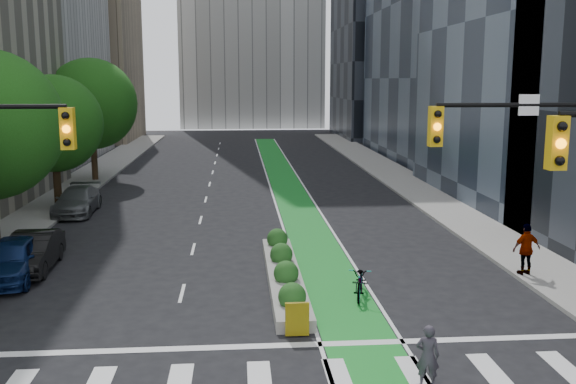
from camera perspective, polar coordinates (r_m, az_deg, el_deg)
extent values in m
plane|color=black|center=(17.60, -2.65, -15.11)|extent=(160.00, 160.00, 0.00)
cube|color=gray|center=(43.11, -19.71, -0.47)|extent=(3.60, 90.00, 0.15)
cube|color=gray|center=(43.37, 11.96, -0.04)|extent=(3.60, 90.00, 0.15)
cube|color=#188527|center=(46.67, -0.22, 0.79)|extent=(2.20, 70.00, 0.01)
cube|color=tan|center=(84.41, -18.43, 13.25)|extent=(14.00, 16.00, 26.00)
cube|color=black|center=(86.64, 9.42, 14.18)|extent=(14.00, 18.00, 28.00)
cylinder|color=black|center=(39.71, -19.88, 1.83)|extent=(0.44, 0.44, 4.48)
sphere|color=#1A460F|center=(39.44, -20.12, 5.74)|extent=(5.60, 5.60, 5.60)
cylinder|color=black|center=(49.32, -16.89, 3.87)|extent=(0.44, 0.44, 5.15)
sphere|color=#1A460F|center=(49.11, -17.07, 7.50)|extent=(6.60, 6.60, 6.60)
cube|color=gold|center=(17.01, -18.99, 5.35)|extent=(0.34, 0.28, 1.05)
sphere|color=orange|center=(16.86, -19.12, 5.31)|extent=(0.20, 0.20, 0.20)
cylinder|color=black|center=(18.26, 21.37, 7.22)|extent=(5.50, 0.12, 0.12)
cube|color=gold|center=(17.28, 12.98, 5.70)|extent=(0.34, 0.28, 1.05)
sphere|color=orange|center=(17.12, 13.14, 5.66)|extent=(0.20, 0.20, 0.20)
cube|color=white|center=(18.12, 20.62, 7.25)|extent=(0.55, 0.04, 0.55)
cube|color=gold|center=(13.50, 22.79, 4.05)|extent=(0.34, 0.28, 1.05)
sphere|color=orange|center=(13.35, 23.10, 3.97)|extent=(0.20, 0.20, 0.20)
cube|color=gray|center=(24.12, -0.35, -7.54)|extent=(1.20, 10.00, 0.40)
cube|color=yellow|center=(19.11, 0.82, -11.23)|extent=(0.70, 0.12, 1.00)
sphere|color=#194C19|center=(20.66, 0.37, -9.27)|extent=(0.90, 0.90, 0.90)
sphere|color=#194C19|center=(23.03, -0.17, -7.22)|extent=(0.90, 0.90, 0.90)
sphere|color=#194C19|center=(25.42, -0.60, -5.56)|extent=(0.90, 0.90, 0.90)
sphere|color=#194C19|center=(27.83, -0.96, -4.19)|extent=(0.90, 0.90, 0.90)
imported|color=gray|center=(22.58, 6.46, -7.86)|extent=(1.24, 2.28, 1.14)
imported|color=#332F39|center=(16.53, 12.31, -14.04)|extent=(0.65, 0.51, 1.59)
imported|color=#0D1F4E|center=(26.32, -23.34, -5.52)|extent=(2.20, 4.81, 1.60)
imported|color=black|center=(27.31, -21.77, -4.98)|extent=(1.77, 4.61, 1.50)
imported|color=#595C5F|center=(37.93, -18.24, -0.74)|extent=(2.16, 5.11, 1.47)
imported|color=gray|center=(25.93, 20.43, -4.78)|extent=(1.22, 0.68, 1.97)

